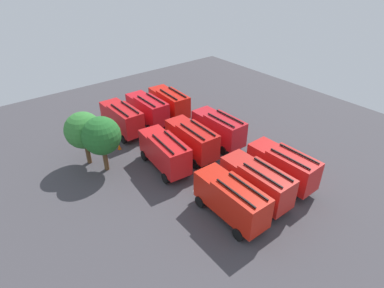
{
  "coord_description": "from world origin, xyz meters",
  "views": [
    {
      "loc": [
        -23.67,
        18.84,
        20.05
      ],
      "look_at": [
        0.0,
        0.0,
        1.4
      ],
      "focal_mm": 29.56,
      "sensor_mm": 36.0,
      "label": 1
    }
  ],
  "objects_px": {
    "fire_truck_2": "(169,102)",
    "fire_truck_7": "(164,151)",
    "fire_truck_1": "(218,128)",
    "firefighter_0": "(155,136)",
    "fire_truck_4": "(192,139)",
    "traffic_cone_0": "(193,116)",
    "firefighter_1": "(133,102)",
    "tree_1": "(83,130)",
    "tree_0": "(101,136)",
    "fire_truck_5": "(147,109)",
    "traffic_cone_1": "(119,147)",
    "fire_truck_6": "(231,198)",
    "traffic_cone_2": "(92,127)",
    "fire_truck_8": "(122,118)",
    "fire_truck_3": "(256,181)",
    "fire_truck_0": "(282,166)"
  },
  "relations": [
    {
      "from": "firefighter_0",
      "to": "firefighter_1",
      "type": "xyz_separation_m",
      "value": [
        10.64,
        -2.98,
        -0.06
      ]
    },
    {
      "from": "fire_truck_4",
      "to": "fire_truck_2",
      "type": "bearing_deg",
      "value": -18.66
    },
    {
      "from": "fire_truck_1",
      "to": "fire_truck_4",
      "type": "xyz_separation_m",
      "value": [
        -0.04,
        4.07,
        0.0
      ]
    },
    {
      "from": "fire_truck_1",
      "to": "firefighter_1",
      "type": "distance_m",
      "value": 15.69
    },
    {
      "from": "fire_truck_1",
      "to": "traffic_cone_1",
      "type": "relative_size",
      "value": 11.58
    },
    {
      "from": "firefighter_1",
      "to": "traffic_cone_1",
      "type": "bearing_deg",
      "value": -64.15
    },
    {
      "from": "fire_truck_3",
      "to": "fire_truck_0",
      "type": "bearing_deg",
      "value": -88.58
    },
    {
      "from": "fire_truck_8",
      "to": "firefighter_0",
      "type": "height_order",
      "value": "fire_truck_8"
    },
    {
      "from": "fire_truck_8",
      "to": "traffic_cone_0",
      "type": "distance_m",
      "value": 10.04
    },
    {
      "from": "traffic_cone_2",
      "to": "traffic_cone_1",
      "type": "bearing_deg",
      "value": -176.44
    },
    {
      "from": "fire_truck_1",
      "to": "tree_0",
      "type": "distance_m",
      "value": 13.45
    },
    {
      "from": "fire_truck_7",
      "to": "tree_1",
      "type": "distance_m",
      "value": 8.7
    },
    {
      "from": "traffic_cone_0",
      "to": "traffic_cone_1",
      "type": "distance_m",
      "value": 11.93
    },
    {
      "from": "fire_truck_7",
      "to": "firefighter_0",
      "type": "bearing_deg",
      "value": -16.32
    },
    {
      "from": "fire_truck_4",
      "to": "fire_truck_7",
      "type": "relative_size",
      "value": 0.99
    },
    {
      "from": "traffic_cone_0",
      "to": "fire_truck_1",
      "type": "bearing_deg",
      "value": 164.98
    },
    {
      "from": "fire_truck_1",
      "to": "firefighter_1",
      "type": "bearing_deg",
      "value": 10.89
    },
    {
      "from": "fire_truck_2",
      "to": "fire_truck_7",
      "type": "height_order",
      "value": "same"
    },
    {
      "from": "fire_truck_2",
      "to": "traffic_cone_2",
      "type": "bearing_deg",
      "value": 75.35
    },
    {
      "from": "fire_truck_2",
      "to": "fire_truck_6",
      "type": "height_order",
      "value": "same"
    },
    {
      "from": "fire_truck_1",
      "to": "firefighter_0",
      "type": "bearing_deg",
      "value": 51.4
    },
    {
      "from": "fire_truck_4",
      "to": "fire_truck_7",
      "type": "distance_m",
      "value": 3.78
    },
    {
      "from": "fire_truck_2",
      "to": "firefighter_0",
      "type": "height_order",
      "value": "fire_truck_2"
    },
    {
      "from": "fire_truck_4",
      "to": "tree_0",
      "type": "relative_size",
      "value": 1.19
    },
    {
      "from": "fire_truck_1",
      "to": "fire_truck_4",
      "type": "height_order",
      "value": "same"
    },
    {
      "from": "fire_truck_4",
      "to": "fire_truck_8",
      "type": "relative_size",
      "value": 1.01
    },
    {
      "from": "fire_truck_1",
      "to": "firefighter_0",
      "type": "distance_m",
      "value": 7.63
    },
    {
      "from": "tree_1",
      "to": "traffic_cone_2",
      "type": "bearing_deg",
      "value": -25.74
    },
    {
      "from": "firefighter_1",
      "to": "tree_1",
      "type": "height_order",
      "value": "tree_1"
    },
    {
      "from": "traffic_cone_0",
      "to": "traffic_cone_2",
      "type": "distance_m",
      "value": 13.55
    },
    {
      "from": "fire_truck_6",
      "to": "fire_truck_5",
      "type": "bearing_deg",
      "value": -10.08
    },
    {
      "from": "fire_truck_6",
      "to": "fire_truck_8",
      "type": "xyz_separation_m",
      "value": [
        19.22,
        0.1,
        0.0
      ]
    },
    {
      "from": "fire_truck_8",
      "to": "traffic_cone_0",
      "type": "xyz_separation_m",
      "value": [
        -2.14,
        -9.64,
        -1.83
      ]
    },
    {
      "from": "fire_truck_5",
      "to": "firefighter_1",
      "type": "xyz_separation_m",
      "value": [
        5.7,
        -0.92,
        -1.22
      ]
    },
    {
      "from": "fire_truck_8",
      "to": "tree_1",
      "type": "xyz_separation_m",
      "value": [
        -3.59,
        6.11,
        1.89
      ]
    },
    {
      "from": "fire_truck_8",
      "to": "traffic_cone_1",
      "type": "xyz_separation_m",
      "value": [
        -3.17,
        2.25,
        -1.84
      ]
    },
    {
      "from": "fire_truck_4",
      "to": "fire_truck_5",
      "type": "relative_size",
      "value": 1.01
    },
    {
      "from": "fire_truck_1",
      "to": "tree_0",
      "type": "height_order",
      "value": "tree_0"
    },
    {
      "from": "firefighter_0",
      "to": "traffic_cone_1",
      "type": "height_order",
      "value": "firefighter_0"
    },
    {
      "from": "fire_truck_6",
      "to": "tree_1",
      "type": "height_order",
      "value": "tree_1"
    },
    {
      "from": "fire_truck_4",
      "to": "fire_truck_8",
      "type": "xyz_separation_m",
      "value": [
        9.44,
        3.62,
        0.0
      ]
    },
    {
      "from": "fire_truck_1",
      "to": "fire_truck_2",
      "type": "xyz_separation_m",
      "value": [
        9.66,
        0.32,
        0.0
      ]
    },
    {
      "from": "fire_truck_4",
      "to": "tree_1",
      "type": "xyz_separation_m",
      "value": [
        5.85,
        9.73,
        1.89
      ]
    },
    {
      "from": "fire_truck_5",
      "to": "traffic_cone_1",
      "type": "height_order",
      "value": "fire_truck_5"
    },
    {
      "from": "fire_truck_8",
      "to": "fire_truck_0",
      "type": "bearing_deg",
      "value": -159.1
    },
    {
      "from": "fire_truck_1",
      "to": "tree_1",
      "type": "bearing_deg",
      "value": 67.38
    },
    {
      "from": "fire_truck_3",
      "to": "firefighter_0",
      "type": "xyz_separation_m",
      "value": [
        14.33,
        1.72,
        -1.16
      ]
    },
    {
      "from": "fire_truck_1",
      "to": "fire_truck_7",
      "type": "distance_m",
      "value": 7.85
    },
    {
      "from": "fire_truck_4",
      "to": "traffic_cone_0",
      "type": "height_order",
      "value": "fire_truck_4"
    },
    {
      "from": "fire_truck_0",
      "to": "fire_truck_3",
      "type": "xyz_separation_m",
      "value": [
        -0.06,
        3.84,
        0.0
      ]
    }
  ]
}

